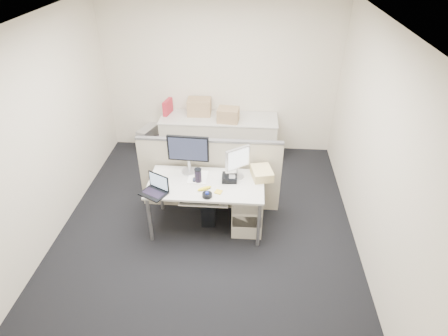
# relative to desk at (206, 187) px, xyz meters

# --- Properties ---
(floor) EXTENTS (4.00, 4.50, 0.01)m
(floor) POSITION_rel_desk_xyz_m (0.00, 0.00, -0.67)
(floor) COLOR black
(floor) RESTS_ON ground
(ceiling) EXTENTS (4.00, 4.50, 0.01)m
(ceiling) POSITION_rel_desk_xyz_m (0.00, 0.00, 2.04)
(ceiling) COLOR white
(ceiling) RESTS_ON ground
(wall_back) EXTENTS (4.00, 0.02, 2.70)m
(wall_back) POSITION_rel_desk_xyz_m (0.00, 2.25, 0.69)
(wall_back) COLOR beige
(wall_back) RESTS_ON ground
(wall_front) EXTENTS (4.00, 0.02, 2.70)m
(wall_front) POSITION_rel_desk_xyz_m (0.00, -2.25, 0.69)
(wall_front) COLOR beige
(wall_front) RESTS_ON ground
(wall_left) EXTENTS (0.02, 4.50, 2.70)m
(wall_left) POSITION_rel_desk_xyz_m (-2.00, 0.00, 0.69)
(wall_left) COLOR beige
(wall_left) RESTS_ON ground
(wall_right) EXTENTS (0.02, 4.50, 2.70)m
(wall_right) POSITION_rel_desk_xyz_m (2.00, 0.00, 0.69)
(wall_right) COLOR beige
(wall_right) RESTS_ON ground
(desk) EXTENTS (1.50, 0.75, 0.73)m
(desk) POSITION_rel_desk_xyz_m (0.00, 0.00, 0.00)
(desk) COLOR silver
(desk) RESTS_ON floor
(keyboard_tray) EXTENTS (0.62, 0.32, 0.02)m
(keyboard_tray) POSITION_rel_desk_xyz_m (0.00, -0.18, -0.04)
(keyboard_tray) COLOR silver
(keyboard_tray) RESTS_ON desk
(drawer_pedestal) EXTENTS (0.40, 0.55, 0.65)m
(drawer_pedestal) POSITION_rel_desk_xyz_m (0.55, 0.05, -0.34)
(drawer_pedestal) COLOR beige
(drawer_pedestal) RESTS_ON floor
(cubicle_partition) EXTENTS (2.00, 0.06, 1.10)m
(cubicle_partition) POSITION_rel_desk_xyz_m (0.00, 0.45, -0.11)
(cubicle_partition) COLOR #AEA98E
(cubicle_partition) RESTS_ON floor
(back_counter) EXTENTS (2.00, 0.60, 0.72)m
(back_counter) POSITION_rel_desk_xyz_m (0.00, 1.93, -0.30)
(back_counter) COLOR beige
(back_counter) RESTS_ON floor
(monitor_main) EXTENTS (0.56, 0.24, 0.55)m
(monitor_main) POSITION_rel_desk_xyz_m (-0.25, 0.24, 0.34)
(monitor_main) COLOR black
(monitor_main) RESTS_ON desk
(monitor_small) EXTENTS (0.39, 0.35, 0.43)m
(monitor_small) POSITION_rel_desk_xyz_m (0.40, 0.18, 0.28)
(monitor_small) COLOR #B7B7BC
(monitor_small) RESTS_ON desk
(laptop) EXTENTS (0.39, 0.36, 0.23)m
(laptop) POSITION_rel_desk_xyz_m (-0.62, -0.28, 0.18)
(laptop) COLOR black
(laptop) RESTS_ON desk
(trackball) EXTENTS (0.16, 0.16, 0.05)m
(trackball) POSITION_rel_desk_xyz_m (0.05, -0.28, 0.09)
(trackball) COLOR black
(trackball) RESTS_ON desk
(desk_phone) EXTENTS (0.21, 0.17, 0.06)m
(desk_phone) POSITION_rel_desk_xyz_m (0.30, 0.08, 0.10)
(desk_phone) COLOR black
(desk_phone) RESTS_ON desk
(paper_stack) EXTENTS (0.25, 0.31, 0.01)m
(paper_stack) POSITION_rel_desk_xyz_m (-0.12, 0.12, 0.07)
(paper_stack) COLOR white
(paper_stack) RESTS_ON desk
(sticky_pad) EXTENTS (0.11, 0.11, 0.01)m
(sticky_pad) POSITION_rel_desk_xyz_m (0.18, -0.18, 0.07)
(sticky_pad) COLOR gold
(sticky_pad) RESTS_ON desk
(travel_mug) EXTENTS (0.11, 0.11, 0.19)m
(travel_mug) POSITION_rel_desk_xyz_m (-0.10, 0.02, 0.16)
(travel_mug) COLOR black
(travel_mug) RESTS_ON desk
(banana) EXTENTS (0.19, 0.13, 0.04)m
(banana) POSITION_rel_desk_xyz_m (0.00, -0.14, 0.09)
(banana) COLOR yellow
(banana) RESTS_ON desk
(cellphone) EXTENTS (0.07, 0.11, 0.01)m
(cellphone) POSITION_rel_desk_xyz_m (-0.15, 0.05, 0.07)
(cellphone) COLOR black
(cellphone) RESTS_ON desk
(manila_folders) EXTENTS (0.32, 0.37, 0.12)m
(manila_folders) POSITION_rel_desk_xyz_m (0.72, 0.20, 0.13)
(manila_folders) COLOR #D6CA82
(manila_folders) RESTS_ON desk
(keyboard) EXTENTS (0.49, 0.18, 0.03)m
(keyboard) POSITION_rel_desk_xyz_m (-0.05, -0.22, -0.02)
(keyboard) COLOR black
(keyboard) RESTS_ON keyboard_tray
(pc_tower_desk) EXTENTS (0.23, 0.49, 0.44)m
(pc_tower_desk) POSITION_rel_desk_xyz_m (0.00, 0.20, -0.44)
(pc_tower_desk) COLOR black
(pc_tower_desk) RESTS_ON floor
(pc_tower_spare_dark) EXTENTS (0.24, 0.43, 0.38)m
(pc_tower_spare_dark) POSITION_rel_desk_xyz_m (-1.05, 1.75, -0.48)
(pc_tower_spare_dark) COLOR black
(pc_tower_spare_dark) RESTS_ON floor
(pc_tower_spare_silver) EXTENTS (0.34, 0.52, 0.46)m
(pc_tower_spare_silver) POSITION_rel_desk_xyz_m (-1.30, 2.03, -0.44)
(pc_tower_spare_silver) COLOR #B7B7BC
(pc_tower_spare_silver) RESTS_ON floor
(cardboard_box_left) EXTENTS (0.41, 0.31, 0.30)m
(cardboard_box_left) POSITION_rel_desk_xyz_m (-0.35, 2.05, 0.20)
(cardboard_box_left) COLOR tan
(cardboard_box_left) RESTS_ON back_counter
(cardboard_box_right) EXTENTS (0.38, 0.31, 0.25)m
(cardboard_box_right) POSITION_rel_desk_xyz_m (0.17, 1.81, 0.18)
(cardboard_box_right) COLOR tan
(cardboard_box_right) RESTS_ON back_counter
(red_binder) EXTENTS (0.13, 0.30, 0.27)m
(red_binder) POSITION_rel_desk_xyz_m (-0.90, 2.03, 0.19)
(red_binder) COLOR #B42130
(red_binder) RESTS_ON back_counter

